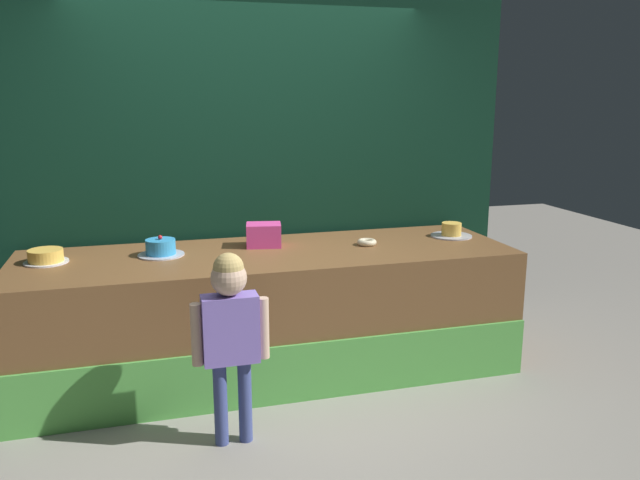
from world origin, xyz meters
name	(u,v)px	position (x,y,z in m)	size (l,w,h in m)	color
ground_plane	(287,402)	(0.00, 0.00, 0.00)	(12.00, 12.00, 0.00)	gray
stage_platform	(270,312)	(0.00, 0.50, 0.42)	(3.29, 1.03, 0.84)	brown
curtain_backdrop	(252,163)	(0.00, 1.11, 1.38)	(3.95, 0.08, 2.75)	black
child_figure	(230,323)	(-0.38, -0.37, 0.69)	(0.41, 0.19, 1.08)	#3F4C8C
pink_box	(264,235)	(0.00, 0.68, 0.92)	(0.24, 0.19, 0.16)	#EC46A0
donut	(367,242)	(0.70, 0.52, 0.87)	(0.14, 0.14, 0.04)	beige
cake_left	(46,257)	(-1.40, 0.61, 0.89)	(0.27, 0.27, 0.09)	silver
cake_center	(161,248)	(-0.70, 0.60, 0.89)	(0.30, 0.30, 0.14)	silver
cake_right	(451,231)	(1.40, 0.61, 0.88)	(0.30, 0.30, 0.10)	silver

